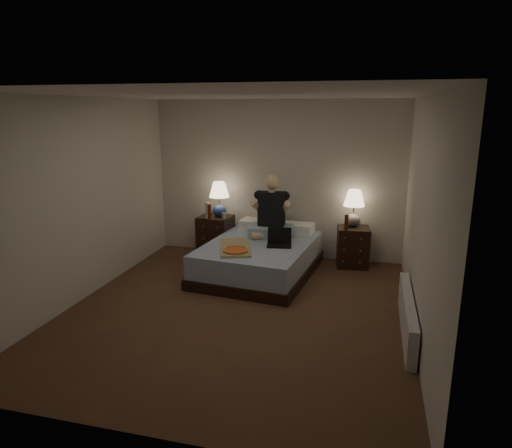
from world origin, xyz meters
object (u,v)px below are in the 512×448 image
(nightstand_left, at_px, (216,236))
(pizza_box, at_px, (236,251))
(water_bottle, at_px, (208,210))
(person, at_px, (271,206))
(lamp_right, at_px, (354,208))
(soda_can, at_px, (224,216))
(bed, at_px, (259,258))
(nightstand_right, at_px, (353,247))
(beer_bottle_right, at_px, (346,222))
(beer_bottle_left, at_px, (209,212))
(laptop, at_px, (279,238))
(lamp_left, at_px, (219,199))
(radiator, at_px, (407,315))

(nightstand_left, height_order, pizza_box, nightstand_left)
(water_bottle, xyz_separation_m, person, (1.06, -0.12, 0.15))
(lamp_right, distance_m, water_bottle, 2.27)
(soda_can, bearing_deg, bed, -36.39)
(nightstand_right, distance_m, water_bottle, 2.33)
(nightstand_left, xyz_separation_m, beer_bottle_right, (2.09, -0.11, 0.39))
(beer_bottle_left, height_order, person, person)
(water_bottle, height_order, laptop, water_bottle)
(lamp_right, distance_m, beer_bottle_right, 0.29)
(bed, xyz_separation_m, water_bottle, (-0.97, 0.52, 0.55))
(bed, relative_size, water_bottle, 7.55)
(bed, xyz_separation_m, lamp_left, (-0.83, 0.68, 0.71))
(bed, height_order, pizza_box, pizza_box)
(person, xyz_separation_m, radiator, (1.89, -1.75, -0.74))
(lamp_left, height_order, laptop, lamp_left)
(nightstand_left, xyz_separation_m, beer_bottle_left, (-0.03, -0.18, 0.45))
(nightstand_left, bearing_deg, lamp_left, 19.60)
(soda_can, height_order, laptop, soda_can)
(lamp_left, relative_size, beer_bottle_left, 2.43)
(water_bottle, bearing_deg, soda_can, 0.97)
(nightstand_right, height_order, soda_can, soda_can)
(person, bearing_deg, radiator, -47.51)
(soda_can, height_order, pizza_box, soda_can)
(beer_bottle_left, bearing_deg, radiator, -32.33)
(lamp_left, bearing_deg, nightstand_right, 0.26)
(water_bottle, relative_size, radiator, 0.16)
(radiator, bearing_deg, beer_bottle_right, 112.40)
(bed, distance_m, water_bottle, 1.23)
(nightstand_right, xyz_separation_m, laptop, (-0.99, -0.77, 0.29))
(nightstand_right, relative_size, soda_can, 6.10)
(lamp_left, xyz_separation_m, water_bottle, (-0.14, -0.16, -0.16))
(bed, distance_m, radiator, 2.40)
(lamp_left, height_order, lamp_right, lamp_left)
(laptop, xyz_separation_m, pizza_box, (-0.49, -0.48, -0.08))
(nightstand_left, bearing_deg, beer_bottle_left, -95.13)
(lamp_left, height_order, soda_can, lamp_left)
(lamp_left, distance_m, radiator, 3.55)
(beer_bottle_left, relative_size, person, 0.25)
(bed, height_order, soda_can, soda_can)
(laptop, bearing_deg, nightstand_right, 28.92)
(soda_can, bearing_deg, beer_bottle_left, -170.76)
(laptop, height_order, pizza_box, laptop)
(lamp_left, relative_size, lamp_right, 1.00)
(beer_bottle_left, bearing_deg, beer_bottle_right, 1.78)
(beer_bottle_left, relative_size, laptop, 0.68)
(soda_can, distance_m, beer_bottle_right, 1.90)
(nightstand_left, height_order, beer_bottle_right, beer_bottle_right)
(bed, xyz_separation_m, radiator, (1.98, -1.35, -0.04))
(water_bottle, height_order, beer_bottle_left, water_bottle)
(beer_bottle_right, distance_m, person, 1.14)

